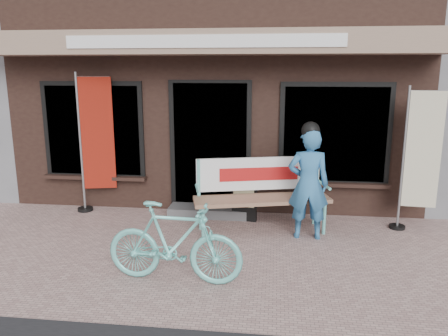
# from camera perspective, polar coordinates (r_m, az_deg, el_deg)

# --- Properties ---
(ground) EXTENTS (70.00, 70.00, 0.00)m
(ground) POSITION_cam_1_polar(r_m,az_deg,el_deg) (5.67, -4.74, -11.87)
(ground) COLOR tan
(ground) RESTS_ON ground
(storefront) EXTENTS (7.00, 6.77, 6.00)m
(storefront) POSITION_cam_1_polar(r_m,az_deg,el_deg) (10.09, 0.74, 16.32)
(storefront) COLOR black
(storefront) RESTS_ON ground
(bench) EXTENTS (2.05, 0.99, 1.08)m
(bench) POSITION_cam_1_polar(r_m,az_deg,el_deg) (6.50, 4.78, -2.71)
(bench) COLOR #68CBC3
(bench) RESTS_ON ground
(person) EXTENTS (0.58, 0.38, 1.67)m
(person) POSITION_cam_1_polar(r_m,az_deg,el_deg) (6.22, 10.96, -1.81)
(person) COLOR teal
(person) RESTS_ON ground
(bicycle) EXTENTS (1.59, 0.55, 0.94)m
(bicycle) POSITION_cam_1_polar(r_m,az_deg,el_deg) (4.98, -6.51, -9.65)
(bicycle) COLOR #68CBC3
(bicycle) RESTS_ON ground
(nobori_red) EXTENTS (0.69, 0.30, 2.33)m
(nobori_red) POSITION_cam_1_polar(r_m,az_deg,el_deg) (7.55, -16.51, 3.38)
(nobori_red) COLOR gray
(nobori_red) RESTS_ON ground
(nobori_cream) EXTENTS (0.63, 0.26, 2.14)m
(nobori_cream) POSITION_cam_1_polar(r_m,az_deg,el_deg) (6.96, 24.14, 1.23)
(nobori_cream) COLOR gray
(nobori_cream) RESTS_ON ground
(menu_stand) EXTENTS (0.40, 0.16, 0.79)m
(menu_stand) POSITION_cam_1_polar(r_m,az_deg,el_deg) (6.91, 2.67, -3.68)
(menu_stand) COLOR black
(menu_stand) RESTS_ON ground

